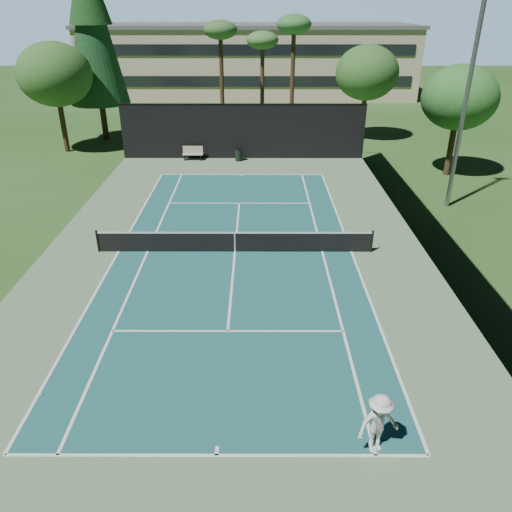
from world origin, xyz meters
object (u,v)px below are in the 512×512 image
Objects in this scene: park_bench at (193,153)px; trash_bin at (239,155)px; player at (379,424)px; tennis_ball_a at (42,395)px; tennis_net at (235,241)px; tennis_ball_c at (300,237)px; tennis_ball_d at (139,232)px; tennis_ball_b at (169,226)px.

trash_bin is (3.42, -0.25, -0.07)m from park_bench.
trash_bin is at bearing 82.19° from player.
park_bench is (1.61, 25.23, 0.51)m from tennis_ball_a.
tennis_net is 185.48× the size of tennis_ball_a.
tennis_net reaches higher than tennis_ball_c.
tennis_net is at bearing 92.35° from player.
tennis_ball_b is at bearing 26.90° from tennis_ball_d.
player is at bearing -70.43° from tennis_net.
trash_bin is at bearing -4.14° from park_bench.
player is at bearing -80.58° from trash_bin.
tennis_net is at bearing 60.97° from tennis_ball_a.
player is at bearing -56.56° from tennis_ball_d.
player reaches higher than tennis_ball_b.
tennis_ball_c is at bearing -75.71° from trash_bin.
tennis_net is 16.01m from park_bench.
tennis_ball_a is 14.11m from tennis_ball_c.
tennis_ball_c is 1.03× the size of tennis_ball_d.
player is 27.33m from trash_bin.
tennis_ball_d is at bearing 88.27° from tennis_ball_a.
tennis_ball_a is at bearing -98.19° from tennis_ball_b.
tennis_ball_b is (-3.55, 2.95, -0.52)m from tennis_net.
tennis_ball_c is at bearing -11.68° from tennis_ball_b.
tennis_ball_d is 0.07× the size of trash_bin.
tennis_ball_c is (-0.97, 13.21, -0.85)m from player.
tennis_net reaches higher than park_bench.
tennis_ball_d is at bearing -153.10° from tennis_ball_b.
tennis_net reaches higher than tennis_ball_a.
tennis_net reaches higher than tennis_ball_d.
tennis_ball_d is (-1.46, -0.74, 0.00)m from tennis_ball_b.
tennis_ball_a reaches higher than tennis_ball_b.
tennis_ball_a is 0.07× the size of trash_bin.
tennis_ball_c is at bearing 26.14° from tennis_net.
tennis_net is 178.28× the size of tennis_ball_c.
tennis_net is at bearing -39.70° from tennis_ball_b.
tennis_ball_a is at bearing -119.03° from tennis_net.
tennis_net is 183.26× the size of tennis_ball_d.
trash_bin is at bearing 91.23° from tennis_net.
park_bench reaches higher than tennis_ball_c.
tennis_ball_c is 0.05× the size of park_bench.
tennis_ball_a is 12.75m from tennis_ball_b.
trash_bin is (3.22, 12.36, 0.44)m from tennis_ball_b.
player is 1.18× the size of park_bench.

